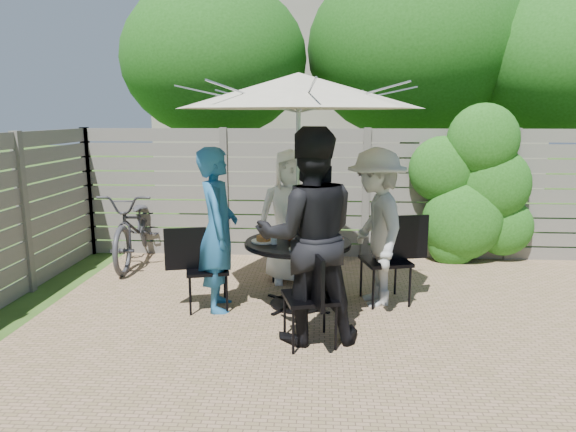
# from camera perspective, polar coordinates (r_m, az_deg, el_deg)

# --- Properties ---
(backyard_envelope) EXTENTS (60.00, 60.00, 5.00)m
(backyard_envelope) POSITION_cam_1_polar(r_m,az_deg,el_deg) (14.50, 6.68, 13.40)
(backyard_envelope) COLOR #304E18
(backyard_envelope) RESTS_ON ground
(patio_table) EXTENTS (1.26, 1.26, 0.72)m
(patio_table) POSITION_cam_1_polar(r_m,az_deg,el_deg) (5.44, 1.10, -5.02)
(patio_table) COLOR black
(patio_table) RESTS_ON ground
(umbrella) EXTENTS (2.86, 2.86, 2.43)m
(umbrella) POSITION_cam_1_polar(r_m,az_deg,el_deg) (5.23, 1.17, 13.72)
(umbrella) COLOR silver
(umbrella) RESTS_ON ground
(chair_back) EXTENTS (0.51, 0.72, 0.97)m
(chair_back) POSITION_cam_1_polar(r_m,az_deg,el_deg) (6.42, 0.14, -4.45)
(chair_back) COLOR black
(chair_back) RESTS_ON ground
(person_back) EXTENTS (0.87, 0.63, 1.63)m
(person_back) POSITION_cam_1_polar(r_m,az_deg,el_deg) (6.17, 0.26, -0.11)
(person_back) COLOR white
(person_back) RESTS_ON ground
(chair_left) EXTENTS (0.68, 0.52, 0.89)m
(chair_left) POSITION_cam_1_polar(r_m,az_deg,el_deg) (5.49, -9.06, -7.58)
(chair_left) COLOR black
(chair_left) RESTS_ON ground
(person_left) EXTENTS (0.50, 0.68, 1.71)m
(person_left) POSITION_cam_1_polar(r_m,az_deg,el_deg) (5.33, -7.80, -1.58)
(person_left) COLOR #236397
(person_left) RESTS_ON ground
(chair_front) EXTENTS (0.53, 0.69, 0.90)m
(chair_front) POSITION_cam_1_polar(r_m,az_deg,el_deg) (4.61, 2.46, -11.12)
(chair_front) COLOR black
(chair_front) RESTS_ON ground
(person_front) EXTENTS (1.04, 0.87, 1.93)m
(person_front) POSITION_cam_1_polar(r_m,az_deg,el_deg) (4.53, 2.28, -2.34)
(person_front) COLOR black
(person_front) RESTS_ON ground
(chair_right) EXTENTS (0.74, 0.56, 0.97)m
(chair_right) POSITION_cam_1_polar(r_m,az_deg,el_deg) (5.69, 10.88, -6.73)
(chair_right) COLOR black
(chair_right) RESTS_ON ground
(person_right) EXTENTS (0.79, 1.18, 1.69)m
(person_right) POSITION_cam_1_polar(r_m,az_deg,el_deg) (5.51, 9.73, -1.31)
(person_right) COLOR #B3B4AF
(person_right) RESTS_ON ground
(plate_back) EXTENTS (0.26, 0.26, 0.06)m
(plate_back) POSITION_cam_1_polar(r_m,az_deg,el_deg) (5.73, 0.71, -1.69)
(plate_back) COLOR white
(plate_back) RESTS_ON patio_table
(plate_left) EXTENTS (0.26, 0.26, 0.06)m
(plate_left) POSITION_cam_1_polar(r_m,az_deg,el_deg) (5.35, -2.73, -2.62)
(plate_left) COLOR white
(plate_left) RESTS_ON patio_table
(plate_front) EXTENTS (0.26, 0.26, 0.06)m
(plate_front) POSITION_cam_1_polar(r_m,az_deg,el_deg) (5.03, 1.56, -3.50)
(plate_front) COLOR white
(plate_front) RESTS_ON patio_table
(plate_right) EXTENTS (0.26, 0.26, 0.06)m
(plate_right) POSITION_cam_1_polar(r_m,az_deg,el_deg) (5.43, 4.89, -2.45)
(plate_right) COLOR white
(plate_right) RESTS_ON patio_table
(glass_back) EXTENTS (0.07, 0.07, 0.14)m
(glass_back) POSITION_cam_1_polar(r_m,az_deg,el_deg) (5.61, -0.25, -1.48)
(glass_back) COLOR silver
(glass_back) RESTS_ON patio_table
(glass_left) EXTENTS (0.07, 0.07, 0.14)m
(glass_left) POSITION_cam_1_polar(r_m,az_deg,el_deg) (5.24, -1.59, -2.38)
(glass_left) COLOR silver
(glass_left) RESTS_ON patio_table
(glass_right) EXTENTS (0.07, 0.07, 0.14)m
(glass_right) POSITION_cam_1_polar(r_m,az_deg,el_deg) (5.50, 3.68, -1.76)
(glass_right) COLOR silver
(glass_right) RESTS_ON patio_table
(syrup_jug) EXTENTS (0.09, 0.09, 0.16)m
(syrup_jug) POSITION_cam_1_polar(r_m,az_deg,el_deg) (5.41, 0.42, -1.85)
(syrup_jug) COLOR #59280C
(syrup_jug) RESTS_ON patio_table
(coffee_cup) EXTENTS (0.08, 0.08, 0.12)m
(coffee_cup) POSITION_cam_1_polar(r_m,az_deg,el_deg) (5.59, 1.88, -1.63)
(coffee_cup) COLOR #C6B293
(coffee_cup) RESTS_ON patio_table
(bicycle) EXTENTS (0.83, 1.99, 1.02)m
(bicycle) POSITION_cam_1_polar(r_m,az_deg,el_deg) (7.39, -16.47, -1.11)
(bicycle) COLOR #333338
(bicycle) RESTS_ON ground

